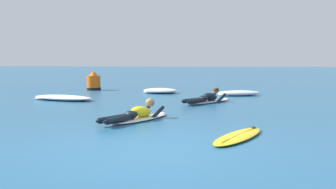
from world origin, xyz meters
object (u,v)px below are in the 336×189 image
(channel_marker_buoy, at_px, (94,83))
(surfer_near, at_px, (138,115))
(surfer_far, at_px, (208,99))
(drifting_surfboard, at_px, (239,136))

(channel_marker_buoy, bearing_deg, surfer_near, -68.66)
(surfer_far, distance_m, channel_marker_buoy, 7.46)
(surfer_near, relative_size, channel_marker_buoy, 2.64)
(surfer_near, height_order, channel_marker_buoy, channel_marker_buoy)
(drifting_surfboard, bearing_deg, channel_marker_buoy, 117.60)
(surfer_near, distance_m, surfer_far, 4.47)
(surfer_near, xyz_separation_m, surfer_far, (1.74, 4.12, -0.00))
(surfer_near, bearing_deg, drifting_surfboard, -41.26)
(drifting_surfboard, height_order, channel_marker_buoy, channel_marker_buoy)
(drifting_surfboard, relative_size, channel_marker_buoy, 2.27)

